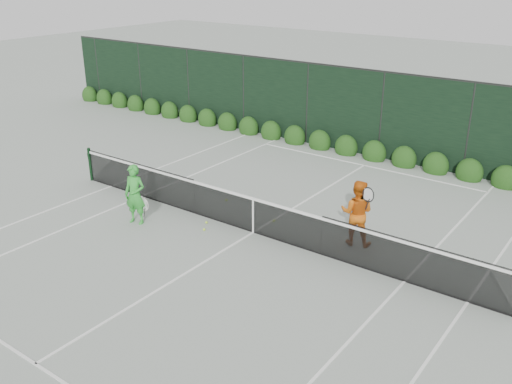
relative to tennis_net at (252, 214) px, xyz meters
The scene contains 8 objects.
ground 0.53m from the tennis_net, ahead, with size 80.00×80.00×0.00m, color gray.
tennis_net is the anchor object (origin of this frame).
player_woman 3.16m from the tennis_net, 154.84° to the right, with size 0.69×0.53×1.62m.
player_man 2.64m from the tennis_net, 22.62° to the left, with size 0.98×0.83×1.66m.
court_lines 0.53m from the tennis_net, ahead, with size 11.03×23.83×0.01m.
windscreen_fence 2.88m from the tennis_net, 89.49° to the right, with size 32.00×21.07×3.06m.
hedge_row 7.16m from the tennis_net, 89.80° to the left, with size 31.66×0.65×0.94m.
tennis_balls 1.17m from the tennis_net, 165.30° to the left, with size 1.99×1.93×0.07m.
Camera 1 is at (7.85, -10.63, 6.54)m, focal length 40.00 mm.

